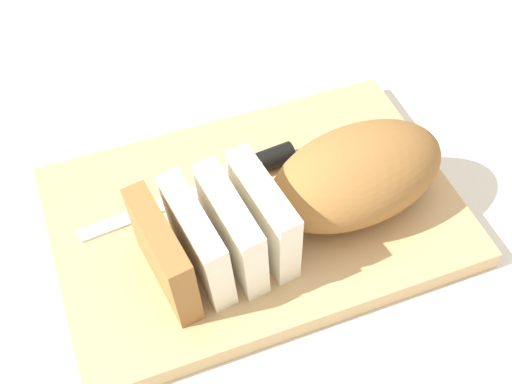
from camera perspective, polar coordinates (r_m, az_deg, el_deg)
The scene contains 8 objects.
ground_plane at distance 0.73m, azimuth 0.00°, elevation -2.65°, with size 3.00×3.00×0.00m, color silver.
cutting_board at distance 0.72m, azimuth 0.00°, elevation -2.09°, with size 0.43×0.28×0.02m, color tan.
bread_loaf at distance 0.67m, azimuth 4.93°, elevation -0.11°, with size 0.34×0.14×0.09m.
bread_knife at distance 0.74m, azimuth -0.74°, elevation 1.99°, with size 0.25×0.04×0.02m.
crumb_near_knife at distance 0.71m, azimuth -2.81°, elevation -1.72°, with size 0.00×0.00×0.00m, color tan.
crumb_near_loaf at distance 0.70m, azimuth 1.25°, elevation -2.46°, with size 0.00×0.00×0.00m, color tan.
crumb_stray_left at distance 0.73m, azimuth -1.54°, elevation 0.49°, with size 0.01×0.01×0.01m, color tan.
crumb_stray_right at distance 0.71m, azimuth -2.38°, elevation -1.25°, with size 0.00×0.00×0.00m, color tan.
Camera 1 is at (0.16, 0.40, 0.59)m, focal length 46.78 mm.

